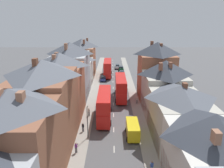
% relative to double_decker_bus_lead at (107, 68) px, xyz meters
% --- Properties ---
extents(pavement_left, '(2.20, 104.00, 0.14)m').
position_rel_double_decker_bus_lead_xyz_m(pavement_left, '(-3.29, -17.05, -2.75)').
color(pavement_left, gray).
rests_on(pavement_left, ground).
extents(pavement_right, '(2.20, 104.00, 0.14)m').
position_rel_double_decker_bus_lead_xyz_m(pavement_right, '(6.91, -17.05, -2.75)').
color(pavement_right, gray).
rests_on(pavement_right, ground).
extents(centre_line_dashes, '(0.14, 97.80, 0.01)m').
position_rel_double_decker_bus_lead_xyz_m(centre_line_dashes, '(1.81, -19.05, -2.81)').
color(centre_line_dashes, silver).
rests_on(centre_line_dashes, ground).
extents(terrace_row_left, '(8.00, 74.56, 13.78)m').
position_rel_double_decker_bus_lead_xyz_m(terrace_row_left, '(-8.38, -30.90, 3.29)').
color(terrace_row_left, '#ADB2B7').
rests_on(terrace_row_left, ground).
extents(terrace_row_right, '(8.00, 50.13, 13.76)m').
position_rel_double_decker_bus_lead_xyz_m(terrace_row_right, '(11.99, -40.67, 2.54)').
color(terrace_row_right, '#ADB2B7').
rests_on(terrace_row_right, ground).
extents(double_decker_bus_lead, '(2.74, 10.80, 5.30)m').
position_rel_double_decker_bus_lead_xyz_m(double_decker_bus_lead, '(0.00, 0.00, 0.00)').
color(double_decker_bus_lead, red).
rests_on(double_decker_bus_lead, ground).
extents(double_decker_bus_mid_street, '(2.74, 10.80, 5.30)m').
position_rel_double_decker_bus_lead_xyz_m(double_decker_bus_mid_street, '(0.00, -32.43, 0.00)').
color(double_decker_bus_mid_street, red).
rests_on(double_decker_bus_mid_street, ground).
extents(double_decker_bus_far_approaching, '(2.74, 10.80, 5.30)m').
position_rel_double_decker_bus_lead_xyz_m(double_decker_bus_far_approaching, '(3.60, -21.29, 0.00)').
color(double_decker_bus_far_approaching, red).
rests_on(double_decker_bus_far_approaching, ground).
extents(car_near_blue, '(1.90, 3.97, 1.69)m').
position_rel_double_decker_bus_lead_xyz_m(car_near_blue, '(4.91, 7.81, -1.97)').
color(car_near_blue, '#144728').
rests_on(car_near_blue, ground).
extents(car_near_silver, '(1.90, 4.24, 1.65)m').
position_rel_double_decker_bus_lead_xyz_m(car_near_silver, '(3.61, 11.27, -1.98)').
color(car_near_silver, silver).
rests_on(car_near_silver, ground).
extents(car_parked_left_a, '(1.90, 3.83, 1.58)m').
position_rel_double_decker_bus_lead_xyz_m(car_parked_left_a, '(-1.29, -5.81, -2.02)').
color(car_parked_left_a, navy).
rests_on(car_parked_left_a, ground).
extents(car_parked_right_a, '(1.90, 4.12, 1.63)m').
position_rel_double_decker_bus_lead_xyz_m(car_parked_right_a, '(4.91, 0.70, -1.99)').
color(car_parked_right_a, '#4C515B').
rests_on(car_parked_right_a, ground).
extents(delivery_van, '(2.20, 5.20, 2.41)m').
position_rel_double_decker_bus_lead_xyz_m(delivery_van, '(4.91, -39.27, -1.48)').
color(delivery_van, yellow).
rests_on(delivery_van, ground).
extents(pedestrian_near_right, '(0.36, 0.22, 1.61)m').
position_rel_double_decker_bus_lead_xyz_m(pedestrian_near_right, '(6.53, -48.32, -1.78)').
color(pedestrian_near_right, gray).
rests_on(pedestrian_near_right, pavement_right).
extents(pedestrian_mid_left, '(0.36, 0.22, 1.61)m').
position_rel_double_decker_bus_lead_xyz_m(pedestrian_mid_left, '(-3.72, -44.08, -1.78)').
color(pedestrian_mid_left, '#23232D').
rests_on(pedestrian_mid_left, pavement_left).
extents(pedestrian_mid_right, '(0.36, 0.22, 1.61)m').
position_rel_double_decker_bus_lead_xyz_m(pedestrian_mid_right, '(-3.49, -37.92, -1.78)').
color(pedestrian_mid_right, '#23232D').
rests_on(pedestrian_mid_right, pavement_left).
extents(pedestrian_far_left, '(0.36, 0.22, 1.61)m').
position_rel_double_decker_bus_lead_xyz_m(pedestrian_far_left, '(-3.10, -31.64, -1.78)').
color(pedestrian_far_left, '#23232D').
rests_on(pedestrian_far_left, pavement_left).
extents(pedestrian_far_right, '(0.36, 0.22, 1.61)m').
position_rel_double_decker_bus_lead_xyz_m(pedestrian_far_right, '(7.22, -24.88, -1.78)').
color(pedestrian_far_right, gray).
rests_on(pedestrian_far_right, pavement_right).
extents(street_lamp, '(0.20, 1.12, 5.50)m').
position_rel_double_decker_bus_lead_xyz_m(street_lamp, '(-2.44, -39.78, 0.43)').
color(street_lamp, black).
rests_on(street_lamp, ground).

